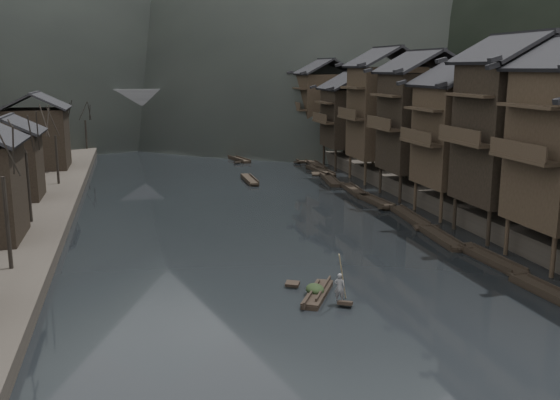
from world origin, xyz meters
name	(u,v)px	position (x,y,z in m)	size (l,w,h in m)	color
water	(309,277)	(0.00, 0.00, 0.00)	(300.00, 300.00, 0.00)	black
right_bank	(478,155)	(35.00, 40.00, 0.90)	(40.00, 200.00, 1.80)	#2D2823
stilt_houses	(433,108)	(17.28, 18.90, 8.71)	(9.00, 67.60, 15.07)	black
left_houses	(0,152)	(-20.50, 20.12, 5.66)	(8.10, 53.20, 8.73)	black
bare_trees	(45,141)	(-17.00, 20.39, 6.42)	(3.86, 73.37, 7.73)	black
moored_sampans	(346,185)	(11.91, 27.17, 0.20)	(3.28, 73.73, 0.47)	black
midriver_boats	(244,169)	(3.28, 40.25, 0.20)	(3.26, 22.02, 0.45)	black
stone_bridge	(191,112)	(0.00, 72.00, 5.11)	(40.00, 6.00, 9.00)	#4C4C4F
hero_sampan	(318,293)	(-0.42, -3.22, 0.20)	(2.89, 4.36, 0.43)	black
cargo_heap	(315,283)	(-0.53, -3.04, 0.73)	(1.00, 1.31, 0.60)	black
boatman	(340,283)	(0.35, -4.62, 1.21)	(0.57, 0.37, 1.56)	#5E5E61
bamboo_pole	(344,234)	(0.55, -4.62, 3.88)	(0.06, 0.06, 4.61)	#8C7A51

